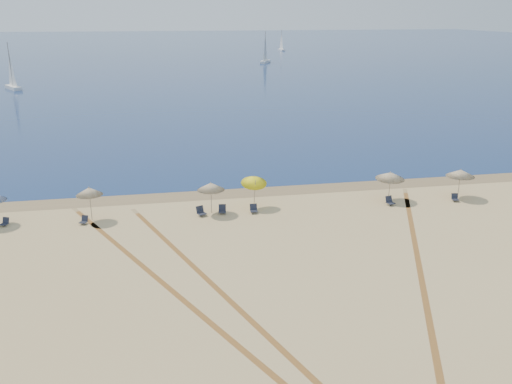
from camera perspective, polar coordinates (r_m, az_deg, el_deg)
The scene contains 19 objects.
ground at distance 24.90m, azimuth 8.89°, elevation -17.45°, with size 160.00×160.00×0.00m, color tan.
ocean at distance 244.42m, azimuth -9.17°, elevation 14.86°, with size 500.00×500.00×0.00m, color #0C2151.
wet_sand at distance 45.85m, azimuth -0.92°, elevation 0.02°, with size 500.00×500.00×0.00m, color olive.
umbrella_1 at distance 40.81m, azimuth -17.15°, elevation 0.08°, with size 1.91×1.91×2.55m.
umbrella_2 at distance 40.57m, azimuth -4.77°, elevation 0.59°, with size 2.05×2.05×2.44m.
umbrella_3 at distance 41.58m, azimuth -0.21°, elevation 1.26°, with size 2.00×2.07×2.76m.
umbrella_4 at distance 44.54m, azimuth 13.95°, elevation 1.69°, with size 2.31×2.34×2.41m.
umbrella_5 at distance 46.90m, azimuth 20.73°, elevation 1.88°, with size 2.28×2.28×2.42m.
chair_1 at distance 42.56m, azimuth -24.92°, elevation -2.90°, with size 0.66×0.71×0.59m.
chair_2 at distance 40.87m, azimuth -17.65°, elevation -2.85°, with size 0.68×0.72×0.59m.
chair_3 at distance 40.69m, azimuth -5.82°, elevation -2.06°, with size 0.81×0.86×0.70m.
chair_4 at distance 40.98m, azimuth -3.58°, elevation -1.87°, with size 0.66×0.74×0.67m.
chair_5 at distance 41.06m, azimuth -0.25°, elevation -1.80°, with size 0.56×0.66×0.65m.
chair_6 at distance 43.99m, azimuth 13.90°, elevation -0.94°, with size 0.71×0.78×0.69m.
chair_7 at distance 46.42m, azimuth 20.21°, elevation -0.58°, with size 0.60×0.67×0.61m.
sailboat_0 at distance 165.00m, azimuth 0.98°, elevation 14.40°, with size 4.22×6.13×9.09m.
sailboat_1 at distance 117.83m, azimuth -24.32°, elevation 11.15°, with size 4.26×6.00×8.96m.
sailboat_2 at distance 217.93m, azimuth 2.69°, elevation 15.27°, with size 1.77×5.32×7.78m.
tire_tracks at distance 31.72m, azimuth 1.23°, elevation -8.76°, with size 53.12×39.40×0.00m.
Camera 1 is at (-7.26, -18.88, 14.53)m, focal length 38.00 mm.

